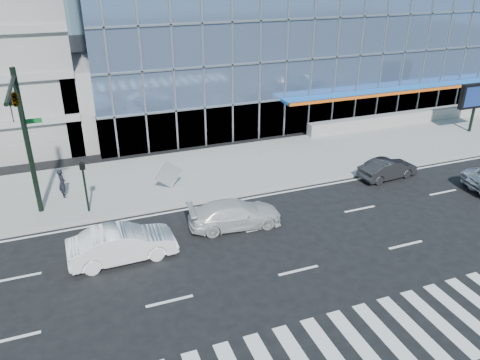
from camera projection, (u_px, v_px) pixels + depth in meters
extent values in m
plane|color=black|center=(263.00, 228.00, 24.78)|extent=(160.00, 160.00, 0.00)
cube|color=gray|center=(216.00, 170.00, 31.52)|extent=(120.00, 8.00, 0.15)
cube|color=#6A84B1|center=(289.00, 19.00, 48.15)|extent=(42.00, 26.00, 15.00)
cube|color=gray|center=(103.00, 99.00, 36.82)|extent=(6.00, 8.00, 6.00)
cube|color=gray|center=(457.00, 111.00, 42.08)|extent=(30.00, 0.80, 1.00)
cylinder|color=black|center=(28.00, 144.00, 24.55)|extent=(0.28, 0.28, 8.00)
cylinder|color=black|center=(10.00, 88.00, 20.66)|extent=(0.18, 5.60, 0.18)
imported|color=black|center=(11.00, 110.00, 19.73)|extent=(0.18, 0.22, 1.10)
imported|color=black|center=(14.00, 97.00, 21.59)|extent=(0.48, 2.24, 0.90)
cube|color=#0C591E|center=(33.00, 121.00, 24.19)|extent=(0.90, 0.05, 0.25)
cylinder|color=black|center=(85.00, 187.00, 25.57)|extent=(0.12, 0.12, 3.00)
cube|color=black|center=(82.00, 166.00, 24.89)|extent=(0.30, 0.25, 0.35)
cylinder|color=black|center=(472.00, 120.00, 38.18)|extent=(0.24, 0.24, 2.00)
cube|color=black|center=(477.00, 96.00, 37.33)|extent=(3.20, 0.40, 2.00)
cube|color=#0C193F|center=(479.00, 96.00, 37.15)|extent=(2.80, 0.02, 1.60)
imported|color=silver|center=(235.00, 214.00, 24.73)|extent=(5.11, 2.46, 1.44)
imported|color=white|center=(122.00, 244.00, 21.91)|extent=(5.04, 1.86, 1.65)
imported|color=black|center=(388.00, 169.00, 30.30)|extent=(4.10, 1.77, 1.31)
imported|color=black|center=(62.00, 183.00, 27.47)|extent=(0.52, 0.70, 1.75)
cube|color=#949494|center=(169.00, 175.00, 28.48)|extent=(1.82, 0.27, 1.82)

